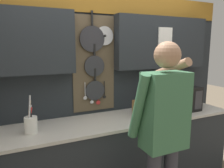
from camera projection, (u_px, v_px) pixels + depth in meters
base_cabinet_counter at (126, 156)px, 2.56m from camera, size 2.61×0.63×0.93m
back_wall_unit at (117, 70)px, 2.65m from camera, size 3.18×0.22×2.34m
microwave at (177, 99)px, 2.73m from camera, size 0.52×0.35×0.30m
knife_block at (140, 108)px, 2.51m from camera, size 0.12×0.16×0.26m
utensil_crock at (31, 124)px, 2.02m from camera, size 0.12×0.12×0.36m
person at (163, 126)px, 1.85m from camera, size 0.54×0.67×1.77m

